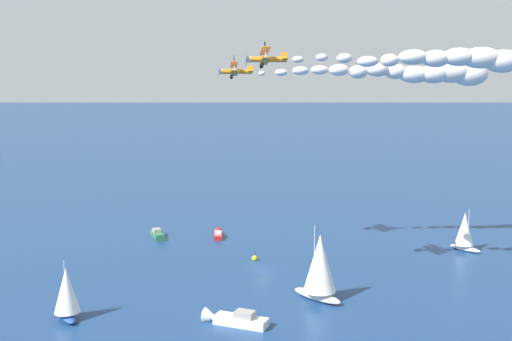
{
  "coord_description": "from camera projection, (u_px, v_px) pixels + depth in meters",
  "views": [
    {
      "loc": [
        -106.53,
        33.1,
        34.73
      ],
      "look_at": [
        0.25,
        1.08,
        18.69
      ],
      "focal_mm": 43.96,
      "sensor_mm": 36.0,
      "label": 1
    }
  ],
  "objects": [
    {
      "name": "smoke_trail_lead",
      "position": [
        475.0,
        59.0,
        101.95
      ],
      "size": [
        12.61,
        41.13,
        4.84
      ],
      "color": "silver"
    },
    {
      "name": "smoke_trail_wingman",
      "position": [
        426.0,
        73.0,
        122.54
      ],
      "size": [
        13.21,
        45.06,
        5.3
      ],
      "color": "silver"
    },
    {
      "name": "biplane_wingman",
      "position": [
        234.0,
        71.0,
        120.04
      ],
      "size": [
        7.47,
        7.05,
        3.65
      ],
      "color": "orange"
    },
    {
      "name": "sailboat_offshore",
      "position": [
        67.0,
        293.0,
        91.25
      ],
      "size": [
        7.07,
        4.48,
        8.79
      ],
      "color": "#23478C",
      "rests_on": "ground_plane"
    },
    {
      "name": "marker_buoy",
      "position": [
        255.0,
        258.0,
        122.12
      ],
      "size": [
        1.1,
        1.1,
        2.1
      ],
      "color": "yellow",
      "rests_on": "ground_plane"
    },
    {
      "name": "motorboat_trailing",
      "position": [
        218.0,
        234.0,
        140.53
      ],
      "size": [
        7.18,
        3.38,
        2.02
      ],
      "color": "#B21E1E",
      "rests_on": "ground_plane"
    },
    {
      "name": "motorboat_near_centre",
      "position": [
        158.0,
        235.0,
        139.57
      ],
      "size": [
        7.78,
        2.58,
        2.22
      ],
      "color": "#33704C",
      "rests_on": "ground_plane"
    },
    {
      "name": "wingwalker_wingman",
      "position": [
        234.0,
        59.0,
        120.02
      ],
      "size": [
        0.92,
        0.3,
        1.78
      ],
      "color": "black"
    },
    {
      "name": "biplane_lead",
      "position": [
        265.0,
        58.0,
        99.77
      ],
      "size": [
        7.47,
        7.05,
        3.65
      ],
      "color": "orange"
    },
    {
      "name": "motorboat_far_stbd",
      "position": [
        232.0,
        319.0,
        90.03
      ],
      "size": [
        8.0,
        9.12,
        2.81
      ],
      "color": "white",
      "rests_on": "ground_plane"
    },
    {
      "name": "ground_plane",
      "position": [
        262.0,
        271.0,
        115.36
      ],
      "size": [
        2000.0,
        2000.0,
        0.0
      ],
      "primitive_type": "plane",
      "color": "navy"
    },
    {
      "name": "sailboat_inshore",
      "position": [
        320.0,
        267.0,
        99.05
      ],
      "size": [
        9.57,
        6.98,
        12.12
      ],
      "color": "white",
      "rests_on": "ground_plane"
    },
    {
      "name": "wingwalker_lead",
      "position": [
        265.0,
        45.0,
        99.75
      ],
      "size": [
        1.48,
        0.43,
        1.53
      ],
      "color": "black"
    },
    {
      "name": "sailboat_ahead",
      "position": [
        465.0,
        231.0,
        128.62
      ],
      "size": [
        7.11,
        4.99,
        8.92
      ],
      "color": "white",
      "rests_on": "ground_plane"
    }
  ]
}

